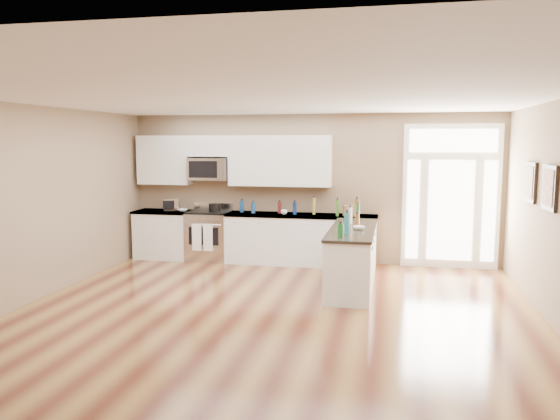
# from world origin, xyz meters

# --- Properties ---
(ground) EXTENTS (8.00, 8.00, 0.00)m
(ground) POSITION_xyz_m (0.00, 0.00, 0.00)
(ground) COLOR #532517
(room_shell) EXTENTS (8.00, 8.00, 8.00)m
(room_shell) POSITION_xyz_m (0.00, 0.00, 1.71)
(room_shell) COLOR #897257
(room_shell) RESTS_ON ground
(back_cabinet_left) EXTENTS (1.10, 0.66, 0.94)m
(back_cabinet_left) POSITION_xyz_m (-2.87, 3.69, 0.44)
(back_cabinet_left) COLOR white
(back_cabinet_left) RESTS_ON ground
(back_cabinet_right) EXTENTS (2.85, 0.66, 0.94)m
(back_cabinet_right) POSITION_xyz_m (-0.16, 3.69, 0.44)
(back_cabinet_right) COLOR white
(back_cabinet_right) RESTS_ON ground
(peninsula_cabinet) EXTENTS (0.69, 2.32, 0.94)m
(peninsula_cabinet) POSITION_xyz_m (0.93, 2.24, 0.43)
(peninsula_cabinet) COLOR white
(peninsula_cabinet) RESTS_ON ground
(upper_cabinet_left) EXTENTS (1.04, 0.33, 0.95)m
(upper_cabinet_left) POSITION_xyz_m (-2.88, 3.83, 1.93)
(upper_cabinet_left) COLOR white
(upper_cabinet_left) RESTS_ON room_shell
(upper_cabinet_right) EXTENTS (1.94, 0.33, 0.95)m
(upper_cabinet_right) POSITION_xyz_m (-0.57, 3.83, 1.93)
(upper_cabinet_right) COLOR white
(upper_cabinet_right) RESTS_ON room_shell
(upper_cabinet_short) EXTENTS (0.82, 0.33, 0.40)m
(upper_cabinet_short) POSITION_xyz_m (-1.95, 3.83, 2.20)
(upper_cabinet_short) COLOR white
(upper_cabinet_short) RESTS_ON room_shell
(microwave) EXTENTS (0.78, 0.41, 0.42)m
(microwave) POSITION_xyz_m (-1.95, 3.80, 1.76)
(microwave) COLOR silver
(microwave) RESTS_ON room_shell
(entry_door) EXTENTS (1.70, 0.10, 2.60)m
(entry_door) POSITION_xyz_m (2.55, 3.95, 1.30)
(entry_door) COLOR white
(entry_door) RESTS_ON ground
(wall_art_near) EXTENTS (0.05, 0.58, 0.58)m
(wall_art_near) POSITION_xyz_m (3.47, 2.20, 1.70)
(wall_art_near) COLOR black
(wall_art_near) RESTS_ON room_shell
(wall_art_far) EXTENTS (0.05, 0.58, 0.58)m
(wall_art_far) POSITION_xyz_m (3.47, 1.20, 1.70)
(wall_art_far) COLOR black
(wall_art_far) RESTS_ON room_shell
(kitchen_range) EXTENTS (0.79, 0.70, 1.08)m
(kitchen_range) POSITION_xyz_m (-1.94, 3.69, 0.48)
(kitchen_range) COLOR silver
(kitchen_range) RESTS_ON ground
(stockpot) EXTENTS (0.24, 0.24, 0.17)m
(stockpot) POSITION_xyz_m (-1.80, 3.64, 1.04)
(stockpot) COLOR black
(stockpot) RESTS_ON kitchen_range
(toaster_oven) EXTENTS (0.34, 0.31, 0.24)m
(toaster_oven) POSITION_xyz_m (-2.73, 3.75, 1.06)
(toaster_oven) COLOR silver
(toaster_oven) RESTS_ON back_cabinet_left
(cardboard_box) EXTENTS (0.28, 0.23, 0.19)m
(cardboard_box) POSITION_xyz_m (0.78, 3.62, 1.04)
(cardboard_box) COLOR brown
(cardboard_box) RESTS_ON back_cabinet_right
(bowl_left) EXTENTS (0.25, 0.25, 0.05)m
(bowl_left) POSITION_xyz_m (-2.45, 3.63, 0.96)
(bowl_left) COLOR white
(bowl_left) RESTS_ON back_cabinet_left
(bowl_peninsula) EXTENTS (0.23, 0.23, 0.06)m
(bowl_peninsula) POSITION_xyz_m (1.03, 2.11, 0.97)
(bowl_peninsula) COLOR white
(bowl_peninsula) RESTS_ON peninsula_cabinet
(cup_counter) EXTENTS (0.13, 0.13, 0.09)m
(cup_counter) POSITION_xyz_m (-0.44, 3.58, 0.98)
(cup_counter) COLOR white
(cup_counter) RESTS_ON back_cabinet_right
(counter_bottles) EXTENTS (2.36, 2.46, 0.32)m
(counter_bottles) POSITION_xyz_m (0.30, 3.01, 1.07)
(counter_bottles) COLOR #19591E
(counter_bottles) RESTS_ON back_cabinet_right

